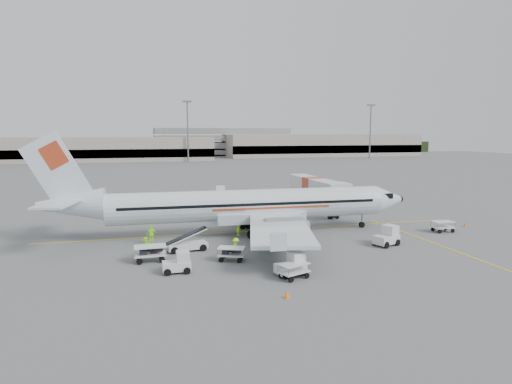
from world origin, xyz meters
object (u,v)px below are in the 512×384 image
at_px(jet_bridge, 313,194).
at_px(tug_mid, 290,264).
at_px(aircraft, 250,184).
at_px(belt_loader, 187,237).
at_px(tug_aft, 177,262).
at_px(tug_fore, 386,236).

height_order(jet_bridge, tug_mid, jet_bridge).
bearing_deg(aircraft, belt_loader, -142.29).
distance_m(tug_mid, tug_aft, 8.21).
distance_m(aircraft, belt_loader, 9.19).
relative_size(aircraft, tug_aft, 18.06).
bearing_deg(tug_fore, tug_mid, -174.63).
bearing_deg(belt_loader, jet_bridge, 33.60).
distance_m(aircraft, tug_mid, 13.97).
bearing_deg(belt_loader, aircraft, 28.46).
relative_size(belt_loader, tug_aft, 2.25).
bearing_deg(aircraft, jet_bridge, 45.60).
bearing_deg(tug_aft, jet_bridge, 47.75).
relative_size(belt_loader, tug_fore, 1.95).
distance_m(belt_loader, tug_fore, 17.75).
height_order(jet_bridge, tug_aft, jet_bridge).
height_order(belt_loader, tug_mid, belt_loader).
relative_size(aircraft, belt_loader, 8.04).
distance_m(belt_loader, tug_mid, 10.61).
bearing_deg(tug_mid, tug_fore, 14.48).
xyz_separation_m(aircraft, tug_mid, (-0.39, -13.31, -4.21)).
bearing_deg(tug_mid, jet_bridge, 51.96).
bearing_deg(jet_bridge, aircraft, -136.97).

